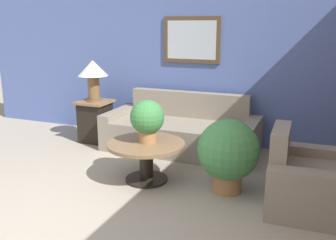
{
  "coord_description": "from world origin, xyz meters",
  "views": [
    {
      "loc": [
        2.06,
        -2.06,
        1.78
      ],
      "look_at": [
        0.26,
        2.31,
        0.57
      ],
      "focal_mm": 40.0,
      "sensor_mm": 36.0,
      "label": 1
    }
  ],
  "objects_px": {
    "table_lamp": "(93,73)",
    "side_table": "(95,121)",
    "potted_plant_on_table": "(147,119)",
    "potted_plant_floor": "(228,152)",
    "armchair": "(313,183)",
    "coffee_table": "(146,153)",
    "couch_main": "(181,132)"
  },
  "relations": [
    {
      "from": "couch_main",
      "to": "table_lamp",
      "type": "relative_size",
      "value": 3.53
    },
    {
      "from": "couch_main",
      "to": "potted_plant_floor",
      "type": "relative_size",
      "value": 2.69
    },
    {
      "from": "side_table",
      "to": "potted_plant_floor",
      "type": "xyz_separation_m",
      "value": [
        2.35,
        -1.02,
        0.12
      ]
    },
    {
      "from": "couch_main",
      "to": "armchair",
      "type": "bearing_deg",
      "value": -32.88
    },
    {
      "from": "couch_main",
      "to": "table_lamp",
      "type": "bearing_deg",
      "value": -175.73
    },
    {
      "from": "side_table",
      "to": "potted_plant_on_table",
      "type": "height_order",
      "value": "potted_plant_on_table"
    },
    {
      "from": "armchair",
      "to": "potted_plant_floor",
      "type": "bearing_deg",
      "value": 84.29
    },
    {
      "from": "couch_main",
      "to": "coffee_table",
      "type": "height_order",
      "value": "couch_main"
    },
    {
      "from": "coffee_table",
      "to": "table_lamp",
      "type": "relative_size",
      "value": 1.45
    },
    {
      "from": "side_table",
      "to": "potted_plant_floor",
      "type": "distance_m",
      "value": 2.56
    },
    {
      "from": "table_lamp",
      "to": "potted_plant_floor",
      "type": "relative_size",
      "value": 0.76
    },
    {
      "from": "armchair",
      "to": "table_lamp",
      "type": "xyz_separation_m",
      "value": [
        -3.22,
        1.08,
        0.81
      ]
    },
    {
      "from": "side_table",
      "to": "armchair",
      "type": "bearing_deg",
      "value": -18.48
    },
    {
      "from": "side_table",
      "to": "potted_plant_on_table",
      "type": "xyz_separation_m",
      "value": [
        1.41,
        -1.07,
        0.42
      ]
    },
    {
      "from": "couch_main",
      "to": "side_table",
      "type": "height_order",
      "value": "couch_main"
    },
    {
      "from": "coffee_table",
      "to": "side_table",
      "type": "xyz_separation_m",
      "value": [
        -1.4,
        1.09,
        -0.01
      ]
    },
    {
      "from": "armchair",
      "to": "coffee_table",
      "type": "height_order",
      "value": "armchair"
    },
    {
      "from": "potted_plant_floor",
      "to": "couch_main",
      "type": "bearing_deg",
      "value": 130.44
    },
    {
      "from": "couch_main",
      "to": "potted_plant_floor",
      "type": "xyz_separation_m",
      "value": [
        0.95,
        -1.12,
        0.19
      ]
    },
    {
      "from": "armchair",
      "to": "side_table",
      "type": "height_order",
      "value": "armchair"
    },
    {
      "from": "potted_plant_on_table",
      "to": "table_lamp",
      "type": "bearing_deg",
      "value": 142.85
    },
    {
      "from": "potted_plant_on_table",
      "to": "potted_plant_floor",
      "type": "relative_size",
      "value": 0.61
    },
    {
      "from": "table_lamp",
      "to": "side_table",
      "type": "bearing_deg",
      "value": 0.0
    },
    {
      "from": "armchair",
      "to": "table_lamp",
      "type": "distance_m",
      "value": 3.49
    },
    {
      "from": "armchair",
      "to": "coffee_table",
      "type": "xyz_separation_m",
      "value": [
        -1.82,
        -0.02,
        0.07
      ]
    },
    {
      "from": "table_lamp",
      "to": "coffee_table",
      "type": "bearing_deg",
      "value": -37.9
    },
    {
      "from": "potted_plant_floor",
      "to": "coffee_table",
      "type": "bearing_deg",
      "value": -175.38
    },
    {
      "from": "couch_main",
      "to": "potted_plant_on_table",
      "type": "xyz_separation_m",
      "value": [
        0.02,
        -1.17,
        0.48
      ]
    },
    {
      "from": "couch_main",
      "to": "table_lamp",
      "type": "distance_m",
      "value": 1.62
    },
    {
      "from": "armchair",
      "to": "couch_main",
      "type": "bearing_deg",
      "value": 55.37
    },
    {
      "from": "coffee_table",
      "to": "side_table",
      "type": "bearing_deg",
      "value": 142.1
    },
    {
      "from": "side_table",
      "to": "table_lamp",
      "type": "height_order",
      "value": "table_lamp"
    }
  ]
}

